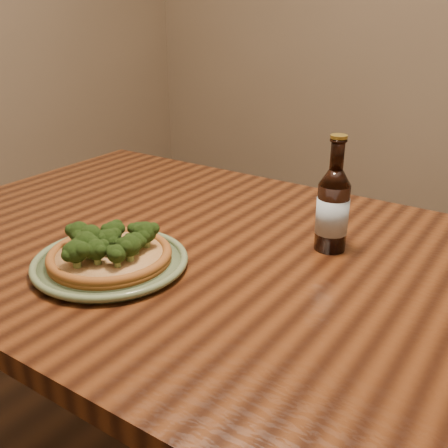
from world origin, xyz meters
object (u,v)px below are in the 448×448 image
Objects in this scene: pizza at (109,252)px; beer_bottle at (333,209)px; plate at (110,262)px; table at (259,302)px.

beer_bottle is (0.31, 0.30, 0.05)m from pizza.
beer_bottle reaches higher than pizza.
beer_bottle is at bearing 44.47° from plate.
plate is 1.26× the size of pizza.
plate is at bearing 106.10° from pizza.
table is 0.30m from plate.
plate is (-0.22, -0.18, 0.10)m from table.
table is 5.56× the size of plate.
table is 7.00× the size of pizza.
pizza is (-0.22, -0.18, 0.13)m from table.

